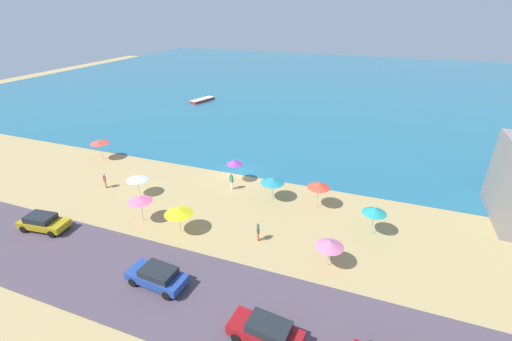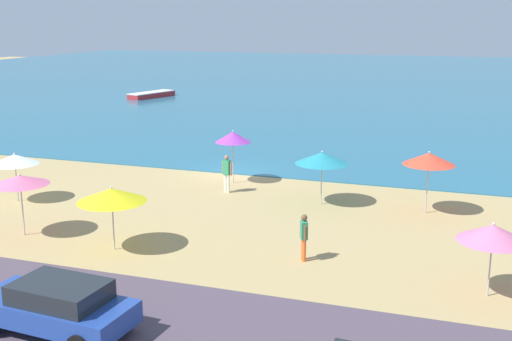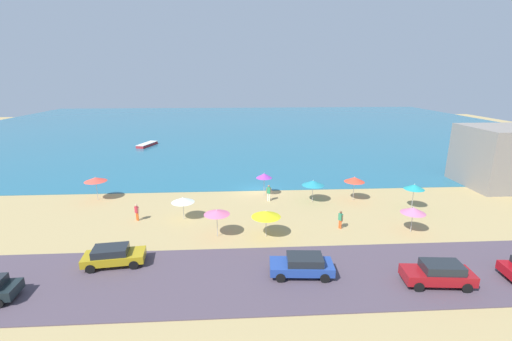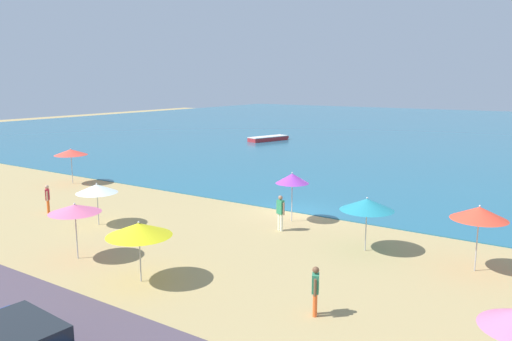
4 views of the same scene
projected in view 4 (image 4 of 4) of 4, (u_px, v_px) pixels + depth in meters
ground_plane at (296, 213)px, 28.58m from camera, size 160.00×160.00×0.00m
sea at (478, 131)px, 73.57m from camera, size 150.00×110.00×0.05m
beach_umbrella_0 at (367, 204)px, 21.87m from camera, size 2.39×2.39×2.45m
beach_umbrella_1 at (292, 178)px, 26.45m from camera, size 1.79×1.79×2.69m
beach_umbrella_2 at (139, 229)px, 18.48m from camera, size 2.46×2.46×2.35m
beach_umbrella_3 at (97, 189)px, 25.90m from camera, size 2.14×2.14×2.24m
beach_umbrella_6 at (479, 213)px, 19.47m from camera, size 2.18×2.18×2.70m
beach_umbrella_7 at (75, 209)px, 20.90m from camera, size 2.17×2.17×2.43m
beach_umbrella_8 at (71, 152)px, 36.23m from camera, size 2.36×2.36×2.62m
bather_0 at (280, 211)px, 25.01m from camera, size 0.55×0.31×1.82m
bather_1 at (48, 197)px, 28.41m from camera, size 0.47×0.39×1.63m
bather_2 at (315, 288)px, 15.96m from camera, size 0.35×0.53×1.65m
skiff_nearshore at (268, 138)px, 62.17m from camera, size 3.11×5.91×0.55m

